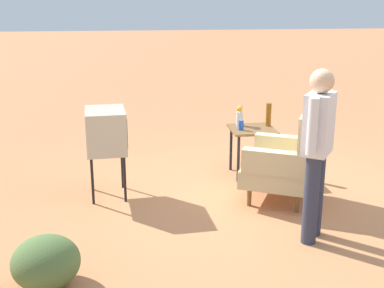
{
  "coord_description": "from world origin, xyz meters",
  "views": [
    {
      "loc": [
        5.19,
        -1.65,
        2.25
      ],
      "look_at": [
        -0.19,
        -0.93,
        0.65
      ],
      "focal_mm": 47.0,
      "sensor_mm": 36.0,
      "label": 1
    }
  ],
  "objects_px": {
    "armchair": "(288,160)",
    "soda_can_blue": "(241,125)",
    "tv_on_stand": "(106,131)",
    "side_table": "(252,135)",
    "bottle_tall_amber": "(268,115)",
    "person_standing": "(317,145)",
    "flower_vase": "(240,114)"
  },
  "relations": [
    {
      "from": "tv_on_stand",
      "to": "armchair",
      "type": "bearing_deg",
      "value": 77.56
    },
    {
      "from": "armchair",
      "to": "side_table",
      "type": "relative_size",
      "value": 1.68
    },
    {
      "from": "soda_can_blue",
      "to": "bottle_tall_amber",
      "type": "height_order",
      "value": "bottle_tall_amber"
    },
    {
      "from": "armchair",
      "to": "tv_on_stand",
      "type": "height_order",
      "value": "armchair"
    },
    {
      "from": "bottle_tall_amber",
      "to": "armchair",
      "type": "bearing_deg",
      "value": -3.01
    },
    {
      "from": "tv_on_stand",
      "to": "soda_can_blue",
      "type": "xyz_separation_m",
      "value": [
        -0.41,
        1.66,
        -0.09
      ]
    },
    {
      "from": "person_standing",
      "to": "flower_vase",
      "type": "xyz_separation_m",
      "value": [
        -1.99,
        -0.27,
        -0.16
      ]
    },
    {
      "from": "side_table",
      "to": "person_standing",
      "type": "relative_size",
      "value": 0.38
    },
    {
      "from": "tv_on_stand",
      "to": "flower_vase",
      "type": "height_order",
      "value": "tv_on_stand"
    },
    {
      "from": "soda_can_blue",
      "to": "bottle_tall_amber",
      "type": "xyz_separation_m",
      "value": [
        -0.16,
        0.4,
        0.09
      ]
    },
    {
      "from": "tv_on_stand",
      "to": "bottle_tall_amber",
      "type": "xyz_separation_m",
      "value": [
        -0.57,
        2.06,
        -0.0
      ]
    },
    {
      "from": "armchair",
      "to": "bottle_tall_amber",
      "type": "relative_size",
      "value": 3.53
    },
    {
      "from": "side_table",
      "to": "flower_vase",
      "type": "relative_size",
      "value": 2.37
    },
    {
      "from": "armchair",
      "to": "flower_vase",
      "type": "xyz_separation_m",
      "value": [
        -1.08,
        -0.31,
        0.28
      ]
    },
    {
      "from": "armchair",
      "to": "side_table",
      "type": "xyz_separation_m",
      "value": [
        -0.92,
        -0.18,
        0.04
      ]
    },
    {
      "from": "tv_on_stand",
      "to": "person_standing",
      "type": "xyz_separation_m",
      "value": [
        1.36,
        1.96,
        0.16
      ]
    },
    {
      "from": "side_table",
      "to": "flower_vase",
      "type": "bearing_deg",
      "value": -140.07
    },
    {
      "from": "bottle_tall_amber",
      "to": "person_standing",
      "type": "bearing_deg",
      "value": -2.93
    },
    {
      "from": "tv_on_stand",
      "to": "flower_vase",
      "type": "relative_size",
      "value": 3.89
    },
    {
      "from": "armchair",
      "to": "tv_on_stand",
      "type": "bearing_deg",
      "value": -102.44
    },
    {
      "from": "person_standing",
      "to": "soda_can_blue",
      "type": "bearing_deg",
      "value": -170.42
    },
    {
      "from": "tv_on_stand",
      "to": "side_table",
      "type": "bearing_deg",
      "value": 104.59
    },
    {
      "from": "tv_on_stand",
      "to": "soda_can_blue",
      "type": "relative_size",
      "value": 8.44
    },
    {
      "from": "side_table",
      "to": "soda_can_blue",
      "type": "distance_m",
      "value": 0.23
    },
    {
      "from": "armchair",
      "to": "soda_can_blue",
      "type": "relative_size",
      "value": 8.69
    },
    {
      "from": "armchair",
      "to": "flower_vase",
      "type": "relative_size",
      "value": 4.0
    },
    {
      "from": "armchair",
      "to": "flower_vase",
      "type": "height_order",
      "value": "armchair"
    },
    {
      "from": "armchair",
      "to": "side_table",
      "type": "height_order",
      "value": "armchair"
    },
    {
      "from": "armchair",
      "to": "person_standing",
      "type": "height_order",
      "value": "person_standing"
    },
    {
      "from": "tv_on_stand",
      "to": "bottle_tall_amber",
      "type": "distance_m",
      "value": 2.14
    },
    {
      "from": "person_standing",
      "to": "tv_on_stand",
      "type": "bearing_deg",
      "value": -124.7
    },
    {
      "from": "side_table",
      "to": "soda_can_blue",
      "type": "bearing_deg",
      "value": -68.56
    }
  ]
}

